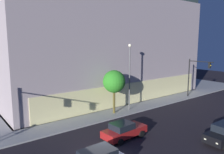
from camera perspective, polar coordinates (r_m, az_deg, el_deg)
name	(u,v)px	position (r m, az deg, el deg)	size (l,w,h in m)	color
sidewalk_corner	(2,86)	(52.02, -26.23, -2.10)	(80.00, 60.00, 0.15)	gray
modern_building	(89,42)	(41.67, -5.77, 8.93)	(33.76, 23.82, 18.60)	#4C4C51
traffic_light_far_corner	(196,72)	(38.67, 20.65, 1.21)	(0.40, 4.10, 6.31)	black
street_lamp_sidewalk	(130,70)	(29.42, 4.51, 1.90)	(0.44, 0.44, 8.83)	#5D5D5D
sidewalk_tree	(114,82)	(28.15, 0.54, -1.20)	(2.87, 2.87, 5.57)	#51461E
car_red	(124,130)	(22.16, 3.05, -13.40)	(4.62, 2.27, 1.59)	maroon
car_black	(224,133)	(23.52, 26.67, -12.73)	(4.20, 2.12, 1.77)	black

